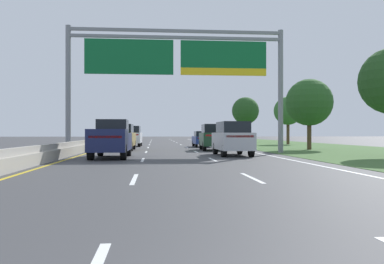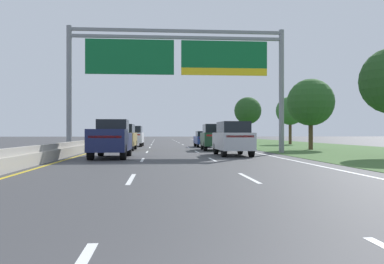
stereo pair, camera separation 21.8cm
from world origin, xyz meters
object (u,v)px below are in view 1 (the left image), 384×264
object	(u,v)px
car_blue_right_lane_sedan	(203,139)
car_gold_left_lane_suv	(122,137)
roadside_tree_far	(288,111)
roadside_tree_distant	(245,111)
car_darkgreen_right_lane_suv	(213,137)
car_white_left_lane_suv	(132,136)
overhead_sign_gantry	(177,63)
pickup_truck_navy	(111,139)
roadside_tree_mid	(309,102)
car_silver_right_lane_suv	(232,138)

from	to	relation	value
car_blue_right_lane_sedan	car_gold_left_lane_suv	size ratio (longest dim) A/B	0.93
roadside_tree_far	roadside_tree_distant	size ratio (longest dim) A/B	0.86
car_darkgreen_right_lane_suv	roadside_tree_far	bearing A→B (deg)	-34.65
car_white_left_lane_suv	car_darkgreen_right_lane_suv	bearing A→B (deg)	-144.03
overhead_sign_gantry	car_white_left_lane_suv	world-z (taller)	overhead_sign_gantry
pickup_truck_navy	car_white_left_lane_suv	bearing A→B (deg)	0.18
car_blue_right_lane_sedan	roadside_tree_far	xyz separation A→B (m)	(11.25, 7.74, 3.22)
overhead_sign_gantry	pickup_truck_navy	world-z (taller)	overhead_sign_gantry
car_darkgreen_right_lane_suv	roadside_tree_mid	world-z (taller)	roadside_tree_mid
overhead_sign_gantry	roadside_tree_mid	bearing A→B (deg)	24.05
car_silver_right_lane_suv	roadside_tree_mid	xyz separation A→B (m)	(8.02, 8.02, 2.85)
overhead_sign_gantry	car_silver_right_lane_suv	size ratio (longest dim) A/B	3.19
car_silver_right_lane_suv	roadside_tree_distant	world-z (taller)	roadside_tree_distant
car_blue_right_lane_sedan	car_silver_right_lane_suv	xyz separation A→B (m)	(0.06, -15.49, 0.28)
car_blue_right_lane_sedan	roadside_tree_mid	size ratio (longest dim) A/B	0.74
car_blue_right_lane_sedan	pickup_truck_navy	bearing A→B (deg)	157.01
car_darkgreen_right_lane_suv	roadside_tree_distant	size ratio (longest dim) A/B	0.71
car_darkgreen_right_lane_suv	roadside_tree_far	size ratio (longest dim) A/B	0.82
car_darkgreen_right_lane_suv	car_white_left_lane_suv	distance (m)	12.28
car_silver_right_lane_suv	roadside_tree_distant	bearing A→B (deg)	-14.32
car_gold_left_lane_suv	car_white_left_lane_suv	distance (m)	9.50
car_darkgreen_right_lane_suv	car_white_left_lane_suv	world-z (taller)	same
roadside_tree_distant	pickup_truck_navy	bearing A→B (deg)	-113.43
car_gold_left_lane_suv	pickup_truck_navy	bearing A→B (deg)	-178.18
overhead_sign_gantry	car_blue_right_lane_sedan	world-z (taller)	overhead_sign_gantry
car_white_left_lane_suv	roadside_tree_mid	size ratio (longest dim) A/B	0.80
roadside_tree_mid	roadside_tree_distant	xyz separation A→B (m)	(0.52, 26.89, 0.71)
overhead_sign_gantry	car_silver_right_lane_suv	xyz separation A→B (m)	(3.32, -2.96, -5.11)
pickup_truck_navy	car_white_left_lane_suv	world-z (taller)	pickup_truck_navy
car_blue_right_lane_sedan	car_gold_left_lane_suv	distance (m)	10.26
car_silver_right_lane_suv	car_white_left_lane_suv	size ratio (longest dim) A/B	1.00
car_white_left_lane_suv	roadside_tree_mid	distance (m)	18.36
overhead_sign_gantry	roadside_tree_mid	world-z (taller)	overhead_sign_gantry
car_gold_left_lane_suv	roadside_tree_distant	world-z (taller)	roadside_tree_distant
pickup_truck_navy	car_gold_left_lane_suv	size ratio (longest dim) A/B	1.15
pickup_truck_navy	car_blue_right_lane_sedan	bearing A→B (deg)	-22.38
car_blue_right_lane_sedan	car_white_left_lane_suv	size ratio (longest dim) A/B	0.93
car_blue_right_lane_sedan	roadside_tree_far	size ratio (longest dim) A/B	0.76
roadside_tree_mid	car_silver_right_lane_suv	bearing A→B (deg)	-135.01
pickup_truck_navy	roadside_tree_mid	world-z (taller)	roadside_tree_mid
overhead_sign_gantry	car_darkgreen_right_lane_suv	xyz separation A→B (m)	(3.18, 4.88, -5.11)
pickup_truck_navy	car_darkgreen_right_lane_suv	world-z (taller)	pickup_truck_navy
car_white_left_lane_suv	roadside_tree_mid	bearing A→B (deg)	-122.10
car_darkgreen_right_lane_suv	pickup_truck_navy	bearing A→B (deg)	144.65
overhead_sign_gantry	car_gold_left_lane_suv	size ratio (longest dim) A/B	3.18
roadside_tree_mid	roadside_tree_far	xyz separation A→B (m)	(3.16, 15.21, 0.09)
car_gold_left_lane_suv	roadside_tree_far	world-z (taller)	roadside_tree_far
overhead_sign_gantry	car_blue_right_lane_sedan	bearing A→B (deg)	75.45
car_white_left_lane_suv	roadside_tree_far	world-z (taller)	roadside_tree_far
car_silver_right_lane_suv	car_darkgreen_right_lane_suv	bearing A→B (deg)	0.43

